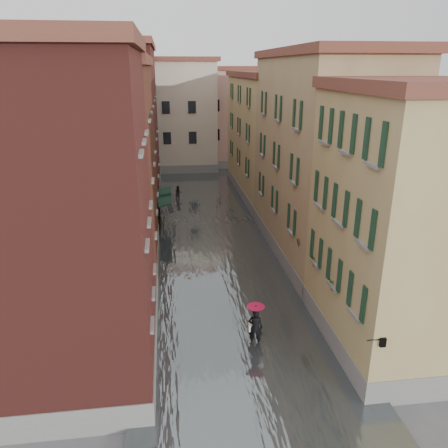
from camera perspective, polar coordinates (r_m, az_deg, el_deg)
ground at (r=22.56m, az=1.72°, el=-13.52°), size 120.00×120.00×0.00m
floodwater at (r=34.04m, az=-1.75°, el=-1.35°), size 10.00×60.00×0.20m
building_left_near at (r=18.03m, az=-19.50°, el=-0.46°), size 6.00×8.00×13.00m
building_left_mid at (r=28.53m, az=-15.25°, el=6.69°), size 6.00×14.00×12.50m
building_left_far at (r=43.11m, az=-12.91°, el=12.16°), size 6.00×16.00×14.00m
building_right_near at (r=20.54m, az=22.51°, el=-0.64°), size 6.00×8.00×11.50m
building_right_mid at (r=29.97m, az=12.50°, el=8.02°), size 6.00×14.00×13.00m
building_right_far at (r=44.28m, az=5.90°, el=11.10°), size 6.00×16.00×11.50m
building_end_cream at (r=56.90m, az=-7.56°, el=13.73°), size 12.00×9.00×13.00m
building_end_pink at (r=59.64m, az=1.37°, el=13.68°), size 10.00×9.00×12.00m
awning_near at (r=34.66m, az=-7.81°, el=3.01°), size 1.09×3.16×2.80m
awning_far at (r=36.81m, az=-7.82°, el=3.99°), size 1.09×2.85×2.80m
wall_lantern at (r=17.39m, az=19.90°, el=-14.23°), size 0.71×0.22×0.35m
window_planters at (r=22.45m, az=11.99°, el=-3.96°), size 0.59×5.98×0.84m
pedestrian_main at (r=20.85m, az=4.12°, el=-12.73°), size 0.86×0.86×2.06m
pedestrian_far at (r=43.08m, az=-5.97°, el=4.02°), size 0.85×0.74×1.47m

